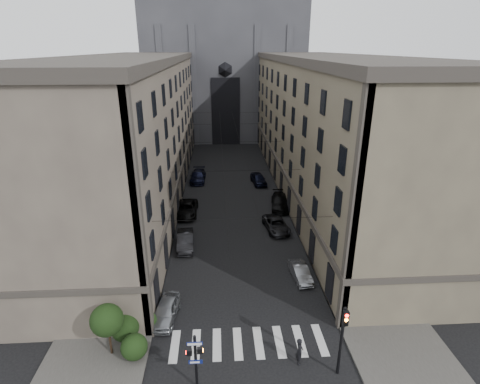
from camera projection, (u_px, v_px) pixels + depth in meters
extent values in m
cube|color=#383533|center=(160.00, 191.00, 55.12)|extent=(7.00, 80.00, 0.15)
cube|color=#383533|center=(301.00, 188.00, 56.32)|extent=(7.00, 80.00, 0.15)
cube|color=beige|center=(248.00, 343.00, 26.91)|extent=(11.00, 3.20, 0.01)
cube|color=#53493F|center=(133.00, 131.00, 51.71)|extent=(13.00, 60.00, 18.00)
cube|color=#38332D|center=(126.00, 59.00, 48.30)|extent=(13.60, 60.60, 0.90)
cube|color=#38332D|center=(137.00, 164.00, 53.45)|extent=(13.40, 60.30, 0.50)
cube|color=brown|center=(325.00, 129.00, 53.25)|extent=(13.00, 60.00, 18.00)
cube|color=#38332D|center=(331.00, 59.00, 49.84)|extent=(13.60, 60.60, 0.90)
cube|color=#38332D|center=(323.00, 161.00, 55.00)|extent=(13.40, 60.30, 0.50)
cube|color=#2D2D33|center=(224.00, 69.00, 86.58)|extent=(34.00, 22.00, 30.00)
cube|color=black|center=(226.00, 112.00, 79.20)|extent=(6.00, 0.30, 14.00)
cylinder|color=black|center=(196.00, 362.00, 22.73)|extent=(0.18, 0.18, 4.00)
cube|color=orange|center=(200.00, 350.00, 22.42)|extent=(0.34, 0.24, 0.38)
cube|color=#FF0C07|center=(189.00, 352.00, 22.55)|extent=(0.34, 0.24, 0.38)
cube|color=navy|center=(195.00, 344.00, 22.05)|extent=(0.95, 0.05, 0.24)
cube|color=navy|center=(196.00, 362.00, 22.56)|extent=(0.85, 0.05, 0.27)
cylinder|color=black|center=(341.00, 342.00, 23.50)|extent=(0.20, 0.20, 5.20)
cube|color=black|center=(345.00, 318.00, 22.57)|extent=(0.34, 0.30, 1.00)
cylinder|color=#FF0C07|center=(347.00, 316.00, 22.31)|extent=(0.22, 0.05, 0.22)
cylinder|color=orange|center=(346.00, 320.00, 22.42)|extent=(0.22, 0.05, 0.22)
cylinder|color=black|center=(346.00, 324.00, 22.54)|extent=(0.22, 0.05, 0.22)
sphere|color=black|center=(134.00, 347.00, 25.16)|extent=(1.80, 1.80, 1.80)
sphere|color=black|center=(125.00, 328.00, 26.74)|extent=(2.00, 2.00, 2.00)
sphere|color=black|center=(147.00, 321.00, 27.86)|extent=(1.40, 1.40, 1.40)
cylinder|color=black|center=(110.00, 339.00, 25.42)|extent=(0.16, 0.16, 2.40)
sphere|color=black|center=(107.00, 320.00, 24.84)|extent=(2.20, 2.20, 2.20)
cylinder|color=black|center=(244.00, 219.00, 28.84)|extent=(14.00, 0.03, 0.03)
cylinder|color=black|center=(236.00, 171.00, 40.01)|extent=(14.00, 0.03, 0.03)
cylinder|color=black|center=(231.00, 142.00, 52.10)|extent=(14.00, 0.03, 0.03)
cylinder|color=black|center=(228.00, 124.00, 64.19)|extent=(14.00, 0.03, 0.03)
cylinder|color=black|center=(226.00, 113.00, 75.35)|extent=(14.00, 0.03, 0.03)
cylinder|color=black|center=(222.00, 143.00, 53.10)|extent=(0.03, 60.00, 0.03)
cylinder|color=black|center=(240.00, 143.00, 53.25)|extent=(0.03, 60.00, 0.03)
imported|color=gray|center=(166.00, 311.00, 29.08)|extent=(2.30, 4.53, 1.48)
imported|color=black|center=(185.00, 241.00, 39.46)|extent=(2.00, 4.95, 1.60)
imported|color=black|center=(187.00, 209.00, 47.22)|extent=(2.69, 5.70, 1.58)
imported|color=black|center=(198.00, 176.00, 58.98)|extent=(2.49, 5.70, 1.63)
imported|color=slate|center=(300.00, 272.00, 34.20)|extent=(1.75, 3.99, 1.28)
imported|color=black|center=(276.00, 225.00, 43.21)|extent=(2.98, 5.38, 1.43)
imported|color=black|center=(280.00, 202.00, 49.24)|extent=(3.00, 5.92, 1.65)
imported|color=black|center=(258.00, 179.00, 57.82)|extent=(2.52, 4.95, 1.62)
imported|color=black|center=(300.00, 351.00, 24.88)|extent=(0.56, 0.78, 1.99)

